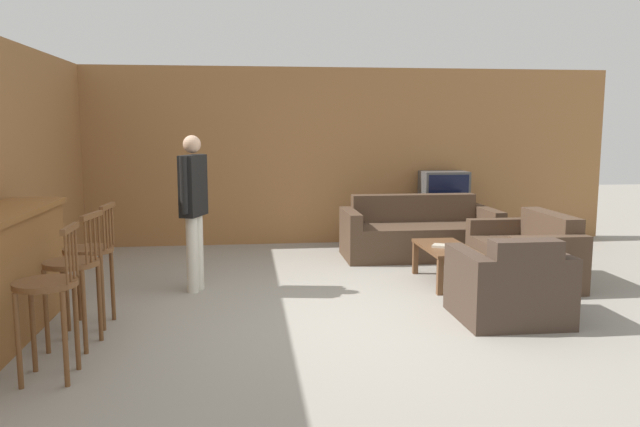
# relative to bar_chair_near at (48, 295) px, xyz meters

# --- Properties ---
(ground_plane) EXTENTS (24.00, 24.00, 0.00)m
(ground_plane) POSITION_rel_bar_chair_near_xyz_m (2.19, 1.15, -0.60)
(ground_plane) COLOR gray
(wall_back) EXTENTS (9.40, 0.08, 2.60)m
(wall_back) POSITION_rel_bar_chair_near_xyz_m (2.19, 4.90, 0.70)
(wall_back) COLOR #9E6B3D
(wall_back) RESTS_ON ground_plane
(wall_left) EXTENTS (0.08, 8.75, 2.60)m
(wall_left) POSITION_rel_bar_chair_near_xyz_m (-0.99, 2.53, 0.70)
(wall_left) COLOR #9E6B3D
(wall_left) RESTS_ON ground_plane
(bar_chair_near) EXTENTS (0.43, 0.43, 1.08)m
(bar_chair_near) POSITION_rel_bar_chair_near_xyz_m (0.00, 0.00, 0.00)
(bar_chair_near) COLOR brown
(bar_chair_near) RESTS_ON ground_plane
(bar_chair_mid) EXTENTS (0.49, 0.49, 1.08)m
(bar_chair_mid) POSITION_rel_bar_chair_near_xyz_m (-0.00, 0.64, 0.00)
(bar_chair_mid) COLOR brown
(bar_chair_mid) RESTS_ON ground_plane
(bar_chair_far) EXTENTS (0.46, 0.46, 1.08)m
(bar_chair_far) POSITION_rel_bar_chair_near_xyz_m (-0.00, 1.19, 0.00)
(bar_chair_far) COLOR brown
(bar_chair_far) RESTS_ON ground_plane
(couch_far) EXTENTS (2.04, 0.92, 0.81)m
(couch_far) POSITION_rel_bar_chair_near_xyz_m (3.66, 3.71, -0.31)
(couch_far) COLOR #4C3828
(couch_far) RESTS_ON ground_plane
(armchair_near) EXTENTS (0.92, 0.87, 0.79)m
(armchair_near) POSITION_rel_bar_chair_near_xyz_m (3.71, 0.89, -0.30)
(armchair_near) COLOR #423328
(armchair_near) RESTS_ON ground_plane
(loveseat_right) EXTENTS (0.85, 1.39, 0.78)m
(loveseat_right) POSITION_rel_bar_chair_near_xyz_m (4.49, 2.23, -0.31)
(loveseat_right) COLOR #4C3828
(loveseat_right) RESTS_ON ground_plane
(coffee_table) EXTENTS (0.51, 1.03, 0.42)m
(coffee_table) POSITION_rel_bar_chair_near_xyz_m (3.56, 2.27, -0.25)
(coffee_table) COLOR brown
(coffee_table) RESTS_ON ground_plane
(tv_unit) EXTENTS (1.03, 0.52, 0.61)m
(tv_unit) POSITION_rel_bar_chair_near_xyz_m (4.27, 4.55, -0.30)
(tv_unit) COLOR #513823
(tv_unit) RESTS_ON ground_plane
(tv) EXTENTS (0.67, 0.46, 0.47)m
(tv) POSITION_rel_bar_chair_near_xyz_m (4.27, 4.55, 0.25)
(tv) COLOR #4C4C4C
(tv) RESTS_ON tv_unit
(book_on_table) EXTENTS (0.20, 0.21, 0.03)m
(book_on_table) POSITION_rel_bar_chair_near_xyz_m (3.48, 2.24, -0.17)
(book_on_table) COLOR #B7AD99
(book_on_table) RESTS_ON coffee_table
(person_by_window) EXTENTS (0.28, 0.49, 1.65)m
(person_by_window) POSITION_rel_bar_chair_near_xyz_m (0.81, 2.27, 0.34)
(person_by_window) COLOR silver
(person_by_window) RESTS_ON ground_plane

